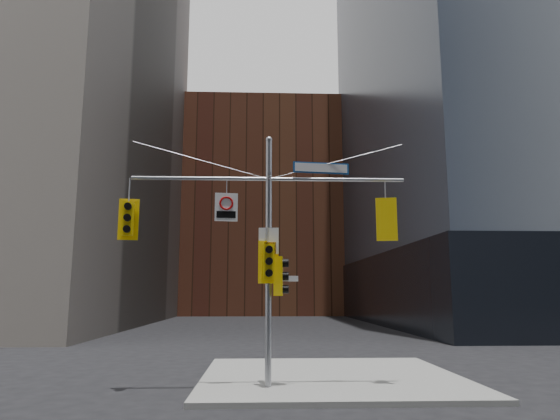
{
  "coord_description": "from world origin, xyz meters",
  "views": [
    {
      "loc": [
        -0.23,
        -12.31,
        2.68
      ],
      "look_at": [
        0.33,
        2.0,
        5.08
      ],
      "focal_mm": 32.0,
      "sensor_mm": 36.0,
      "label": 1
    }
  ],
  "objects": [
    {
      "name": "traffic_light_pole_side",
      "position": [
        0.33,
        2.0,
        3.16
      ],
      "size": [
        0.45,
        0.38,
        1.11
      ],
      "rotation": [
        0.0,
        0.0,
        1.48
      ],
      "color": "yellow",
      "rests_on": "ground"
    },
    {
      "name": "street_blade_ew",
      "position": [
        0.45,
        2.0,
        3.09
      ],
      "size": [
        0.8,
        0.1,
        0.16
      ],
      "rotation": [
        0.0,
        0.0,
        0.08
      ],
      "color": "silver",
      "rests_on": "ground"
    },
    {
      "name": "ground",
      "position": [
        0.0,
        0.0,
        0.0
      ],
      "size": [
        160.0,
        160.0,
        0.0
      ],
      "primitive_type": "plane",
      "color": "black",
      "rests_on": "ground"
    },
    {
      "name": "regulatory_sign_arm",
      "position": [
        -1.23,
        1.97,
        5.18
      ],
      "size": [
        0.66,
        0.13,
        0.83
      ],
      "rotation": [
        0.0,
        0.0,
        0.13
      ],
      "color": "silver",
      "rests_on": "ground"
    },
    {
      "name": "traffic_light_pole_front",
      "position": [
        -0.0,
        1.73,
        3.56
      ],
      "size": [
        0.58,
        0.46,
        1.21
      ],
      "rotation": [
        0.0,
        0.0,
        0.04
      ],
      "color": "yellow",
      "rests_on": "ground"
    },
    {
      "name": "regulatory_sign_pole",
      "position": [
        0.0,
        1.88,
        4.14
      ],
      "size": [
        0.57,
        0.07,
        0.75
      ],
      "rotation": [
        0.0,
        0.0,
        -0.07
      ],
      "color": "silver",
      "rests_on": "ground"
    },
    {
      "name": "street_sign_blade",
      "position": [
        1.55,
        2.0,
        6.35
      ],
      "size": [
        1.68,
        0.26,
        0.33
      ],
      "rotation": [
        0.0,
        0.0,
        0.13
      ],
      "color": "#104693",
      "rests_on": "ground"
    },
    {
      "name": "street_blade_ns",
      "position": [
        0.0,
        2.45,
        2.81
      ],
      "size": [
        0.12,
        0.78,
        0.16
      ],
      "rotation": [
        0.0,
        0.0,
        -0.11
      ],
      "color": "#145926",
      "rests_on": "ground"
    },
    {
      "name": "traffic_light_west_arm",
      "position": [
        -4.04,
        2.01,
        4.8
      ],
      "size": [
        0.57,
        0.5,
        1.21
      ],
      "rotation": [
        0.0,
        0.0,
        0.16
      ],
      "color": "yellow",
      "rests_on": "ground"
    },
    {
      "name": "traffic_light_east_arm",
      "position": [
        3.44,
        1.99,
        4.8
      ],
      "size": [
        0.6,
        0.53,
        1.26
      ],
      "rotation": [
        0.0,
        0.0,
        2.96
      ],
      "color": "yellow",
      "rests_on": "ground"
    },
    {
      "name": "sidewalk_corner",
      "position": [
        2.0,
        4.0,
        0.07
      ],
      "size": [
        8.0,
        8.0,
        0.15
      ],
      "primitive_type": "cube",
      "color": "gray",
      "rests_on": "ground"
    },
    {
      "name": "signal_assembly",
      "position": [
        0.0,
        1.99,
        4.42
      ],
      "size": [
        8.0,
        0.8,
        7.3
      ],
      "color": "#999CA2",
      "rests_on": "ground"
    },
    {
      "name": "brick_midrise",
      "position": [
        0.0,
        58.0,
        14.0
      ],
      "size": [
        26.0,
        20.0,
        28.0
      ],
      "primitive_type": "cube",
      "color": "brown",
      "rests_on": "ground"
    }
  ]
}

